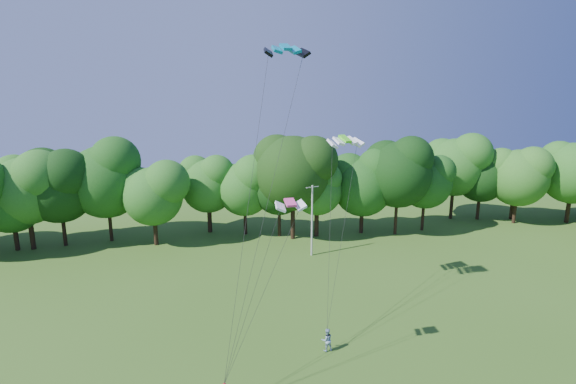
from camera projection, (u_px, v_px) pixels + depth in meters
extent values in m
cylinder|color=#B2B3AA|center=(312.00, 221.00, 48.74)|extent=(0.20, 0.20, 7.93)
cube|color=#B2B3AA|center=(312.00, 187.00, 47.88)|extent=(1.52, 0.62, 0.08)
imported|color=#96B2D0|center=(327.00, 340.00, 31.51)|extent=(0.87, 0.70, 1.67)
cube|color=#057C9D|center=(286.00, 47.00, 31.55)|extent=(3.24, 1.62, 0.61)
cube|color=#54E322|center=(345.00, 139.00, 37.38)|extent=(3.20, 1.95, 0.59)
cube|color=#E9408E|center=(290.00, 203.00, 26.45)|extent=(1.87, 0.99, 0.37)
cylinder|color=#342615|center=(16.00, 234.00, 50.82)|extent=(0.43, 0.43, 3.81)
ellipsoid|color=#174714|center=(9.00, 191.00, 49.67)|extent=(7.63, 7.63, 8.32)
cylinder|color=#312113|center=(293.00, 219.00, 54.58)|extent=(0.49, 0.49, 4.91)
ellipsoid|color=#17330E|center=(293.00, 167.00, 53.10)|extent=(9.82, 9.82, 10.72)
cylinder|color=#342114|center=(515.00, 208.00, 60.93)|extent=(0.51, 0.51, 4.19)
ellipsoid|color=#2C601D|center=(520.00, 168.00, 59.67)|extent=(8.38, 8.38, 9.14)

